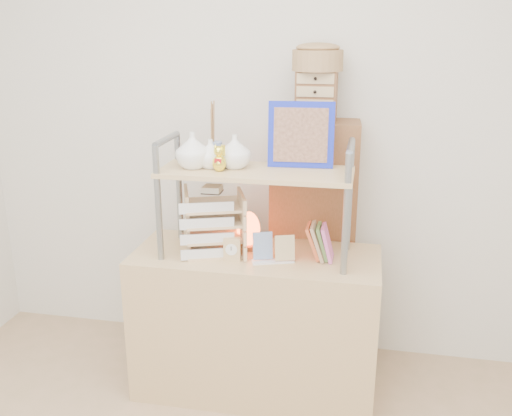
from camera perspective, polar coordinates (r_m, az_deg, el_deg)
The scene contains 10 objects.
room_shell at distance 1.80m, azimuth -5.22°, elevation 14.04°, with size 3.42×3.41×2.61m.
desk at distance 2.95m, azimuth -0.02°, elevation -11.39°, with size 1.20×0.50×0.75m, color tan.
cabinet at distance 3.12m, azimuth 5.62°, elevation -3.68°, with size 0.45×0.24×1.35m, color brown.
hutch at distance 2.67m, azimuth -1.35°, elevation 4.30°, with size 0.90×0.34×0.73m.
letter_tray at distance 2.77m, azimuth -4.27°, elevation -1.79°, with size 0.35×0.34×0.34m.
salt_lamp at distance 2.82m, azimuth -0.77°, elevation -2.19°, with size 0.12×0.12×0.19m.
desk_clock at distance 2.69m, azimuth -2.41°, elevation -4.14°, with size 0.08×0.04×0.11m.
postcard_stand at distance 2.68m, azimuth 1.72°, elevation -4.59°, with size 0.20×0.12×0.14m.
drawer_chest at distance 2.90m, azimuth 6.05°, elevation 11.03°, with size 0.20×0.16×0.25m.
woven_basket at distance 2.89m, azimuth 6.17°, elevation 14.48°, with size 0.25×0.25×0.10m, color olive.
Camera 1 is at (0.50, -1.32, 1.81)m, focal length 40.00 mm.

